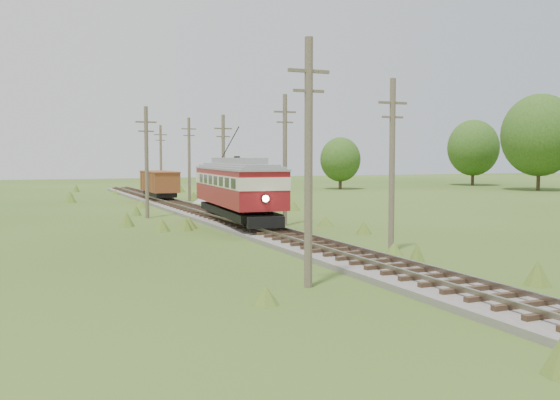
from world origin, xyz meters
name	(u,v)px	position (x,y,z in m)	size (l,w,h in m)	color
railbed_main	(227,221)	(0.00, 34.00, 0.19)	(3.60, 96.00, 0.57)	#605B54
streetcar	(237,185)	(0.00, 31.81, 2.84)	(4.34, 13.72, 6.22)	black
gondola	(159,183)	(0.00, 56.30, 2.01)	(2.68, 8.07, 2.67)	black
gravel_pile	(210,197)	(4.64, 53.49, 0.57)	(3.38, 3.59, 1.23)	gray
utility_pole_r_2	(392,163)	(3.30, 18.00, 4.42)	(1.60, 0.30, 8.60)	brown
utility_pole_r_3	(285,158)	(3.20, 31.00, 4.63)	(1.60, 0.30, 9.00)	brown
utility_pole_r_4	(223,162)	(3.00, 44.00, 4.32)	(1.60, 0.30, 8.40)	brown
utility_pole_r_5	(189,158)	(3.40, 57.00, 4.58)	(1.60, 0.30, 8.90)	brown
utility_pole_r_6	(161,159)	(3.20, 70.00, 4.47)	(1.60, 0.30, 8.70)	brown
utility_pole_l_a	(308,160)	(-4.20, 12.00, 4.63)	(1.60, 0.30, 9.00)	brown
utility_pole_l_b	(147,161)	(-4.50, 40.00, 4.42)	(1.60, 0.30, 8.60)	brown
tree_right_4	(540,135)	(54.00, 58.00, 7.75)	(10.50, 10.50, 13.53)	#38281C
tree_right_5	(473,148)	(56.00, 74.00, 6.19)	(8.40, 8.40, 10.82)	#38281C
tree_mid_b	(340,159)	(30.00, 72.00, 4.33)	(5.88, 5.88, 7.57)	#38281C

